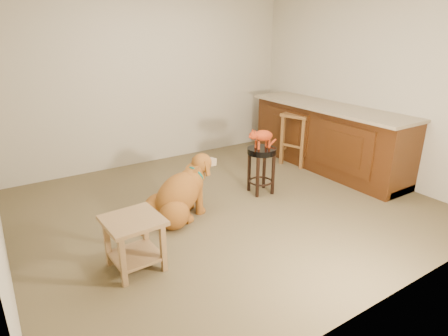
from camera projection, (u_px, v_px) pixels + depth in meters
floor at (227, 206)px, 4.38m from camera, size 4.50×4.00×0.01m
room_shell at (227, 58)px, 3.80m from camera, size 4.54×4.04×2.62m
cabinet_run at (327, 139)px, 5.45m from camera, size 0.70×2.56×0.94m
padded_stool at (261, 161)px, 4.62m from camera, size 0.36×0.36×0.59m
wood_stool at (298, 138)px, 5.65m from camera, size 0.54×0.54×0.78m
side_table at (134, 236)px, 3.15m from camera, size 0.48×0.48×0.48m
golden_retriever at (179, 196)px, 4.02m from camera, size 1.08×0.63×0.70m
tabby_kitten at (262, 136)px, 4.50m from camera, size 0.44×0.16×0.27m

